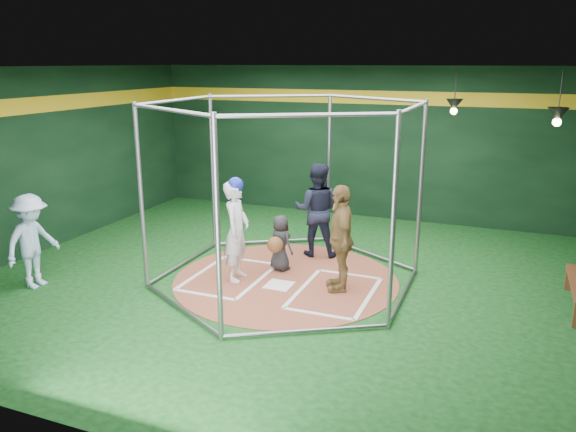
% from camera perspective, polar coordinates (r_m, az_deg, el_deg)
% --- Properties ---
extents(room_shell, '(10.10, 9.10, 3.53)m').
position_cam_1_polar(room_shell, '(9.10, -0.21, 3.83)').
color(room_shell, '#0C3810').
rests_on(room_shell, ground).
extents(clay_disc, '(3.80, 3.80, 0.01)m').
position_cam_1_polar(clay_disc, '(9.59, -0.22, -6.46)').
color(clay_disc, '#954D36').
rests_on(clay_disc, ground).
extents(home_plate, '(0.43, 0.43, 0.01)m').
position_cam_1_polar(home_plate, '(9.33, -0.91, -7.03)').
color(home_plate, white).
rests_on(home_plate, clay_disc).
extents(batter_box_left, '(1.17, 1.77, 0.01)m').
position_cam_1_polar(batter_box_left, '(9.75, -5.99, -6.10)').
color(batter_box_left, white).
rests_on(batter_box_left, clay_disc).
extents(batter_box_right, '(1.17, 1.77, 0.01)m').
position_cam_1_polar(batter_box_right, '(9.08, 4.80, -7.74)').
color(batter_box_right, white).
rests_on(batter_box_right, clay_disc).
extents(batting_cage, '(4.05, 4.67, 3.00)m').
position_cam_1_polar(batting_cage, '(9.14, -0.23, 2.26)').
color(batting_cage, gray).
rests_on(batting_cage, ground).
extents(pendant_lamp_near, '(0.34, 0.34, 0.90)m').
position_cam_1_polar(pendant_lamp_near, '(11.94, 16.53, 10.76)').
color(pendant_lamp_near, black).
rests_on(pendant_lamp_near, room_shell).
extents(pendant_lamp_far, '(0.34, 0.34, 0.90)m').
position_cam_1_polar(pendant_lamp_far, '(10.32, 25.72, 9.25)').
color(pendant_lamp_far, black).
rests_on(pendant_lamp_far, room_shell).
extents(batter_figure, '(0.48, 0.66, 1.76)m').
position_cam_1_polar(batter_figure, '(9.36, -5.25, -1.36)').
color(batter_figure, silver).
rests_on(batter_figure, clay_disc).
extents(visitor_leopard, '(0.80, 1.10, 1.73)m').
position_cam_1_polar(visitor_leopard, '(8.95, 5.36, -2.23)').
color(visitor_leopard, '#AD884A').
rests_on(visitor_leopard, clay_disc).
extents(catcher_figure, '(0.57, 0.63, 1.00)m').
position_cam_1_polar(catcher_figure, '(9.83, -0.83, -2.75)').
color(catcher_figure, black).
rests_on(catcher_figure, clay_disc).
extents(umpire, '(0.98, 0.84, 1.77)m').
position_cam_1_polar(umpire, '(10.54, 2.92, 0.63)').
color(umpire, black).
rests_on(umpire, clay_disc).
extents(bystander_blue, '(0.62, 1.03, 1.56)m').
position_cam_1_polar(bystander_blue, '(9.97, -24.57, -2.35)').
color(bystander_blue, '#B0CAE8').
rests_on(bystander_blue, ground).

